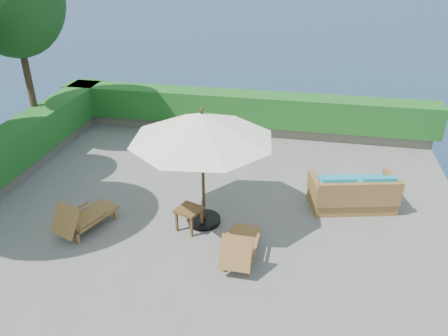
% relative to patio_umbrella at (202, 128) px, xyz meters
% --- Properties ---
extents(ground, '(12.00, 12.00, 0.00)m').
position_rel_patio_umbrella_xyz_m(ground, '(0.03, -0.13, -2.35)').
color(ground, slate).
rests_on(ground, ground).
extents(foundation, '(12.00, 12.00, 3.00)m').
position_rel_patio_umbrella_xyz_m(foundation, '(0.03, -0.13, -3.90)').
color(foundation, '#4E483E').
rests_on(foundation, ocean).
extents(ocean, '(600.00, 600.00, 0.00)m').
position_rel_patio_umbrella_xyz_m(ocean, '(0.03, -0.13, -5.35)').
color(ocean, '#162946').
rests_on(ocean, ground).
extents(planter_wall_far, '(12.00, 0.60, 0.36)m').
position_rel_patio_umbrella_xyz_m(planter_wall_far, '(0.03, 5.47, -2.17)').
color(planter_wall_far, gray).
rests_on(planter_wall_far, ground).
extents(hedge_far, '(12.40, 0.90, 1.00)m').
position_rel_patio_umbrella_xyz_m(hedge_far, '(0.03, 5.47, -1.50)').
color(hedge_far, '#184F16').
rests_on(hedge_far, planter_wall_far).
extents(patio_umbrella, '(3.86, 3.86, 2.78)m').
position_rel_patio_umbrella_xyz_m(patio_umbrella, '(0.00, 0.00, 0.00)').
color(patio_umbrella, black).
rests_on(patio_umbrella, ground).
extents(lounge_left, '(1.09, 1.60, 0.85)m').
position_rel_patio_umbrella_xyz_m(lounge_left, '(-2.55, -0.82, -2.00)').
color(lounge_left, brown).
rests_on(lounge_left, ground).
extents(lounge_right, '(0.70, 1.49, 0.85)m').
position_rel_patio_umbrella_xyz_m(lounge_right, '(1.02, -1.17, -2.00)').
color(lounge_right, brown).
rests_on(lounge_right, ground).
extents(side_table, '(0.66, 0.66, 0.54)m').
position_rel_patio_umbrella_xyz_m(side_table, '(-0.26, -0.32, -1.90)').
color(side_table, brown).
rests_on(side_table, ground).
extents(wicker_loveseat, '(2.17, 1.45, 0.98)m').
position_rel_patio_umbrella_xyz_m(wicker_loveseat, '(3.37, 1.30, -1.97)').
color(wicker_loveseat, brown).
rests_on(wicker_loveseat, ground).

